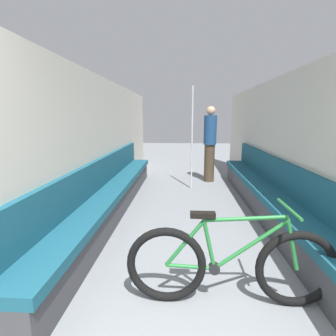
{
  "coord_description": "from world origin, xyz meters",
  "views": [
    {
      "loc": [
        -0.1,
        -0.65,
        1.55
      ],
      "look_at": [
        -0.31,
        2.89,
        0.85
      ],
      "focal_mm": 28.0,
      "sensor_mm": 36.0,
      "label": 1
    }
  ],
  "objects": [
    {
      "name": "passenger_standing",
      "position": [
        0.53,
        5.63,
        0.93
      ],
      "size": [
        0.3,
        0.3,
        1.79
      ],
      "rotation": [
        0.0,
        0.0,
        0.38
      ],
      "color": "#473828",
      "rests_on": "ground"
    },
    {
      "name": "grab_pole_near",
      "position": [
        0.08,
        4.94,
        1.06
      ],
      "size": [
        0.08,
        0.08,
        2.17
      ],
      "color": "gray",
      "rests_on": "ground"
    },
    {
      "name": "bench_seat_row_right",
      "position": [
        1.25,
        3.33,
        0.3
      ],
      "size": [
        0.43,
        5.26,
        0.9
      ],
      "color": "#3D3D42",
      "rests_on": "ground"
    },
    {
      "name": "bicycle",
      "position": [
        0.3,
        1.33,
        0.35
      ],
      "size": [
        1.72,
        0.46,
        0.86
      ],
      "rotation": [
        0.0,
        0.0,
        -0.23
      ],
      "color": "black",
      "rests_on": "ground"
    },
    {
      "name": "wall_left",
      "position": [
        -1.49,
        3.2,
        1.1
      ],
      "size": [
        0.1,
        9.6,
        2.19
      ],
      "primitive_type": "cube",
      "color": "beige",
      "rests_on": "ground"
    },
    {
      "name": "wall_right",
      "position": [
        1.49,
        3.2,
        1.1
      ],
      "size": [
        0.1,
        9.6,
        2.19
      ],
      "primitive_type": "cube",
      "color": "beige",
      "rests_on": "ground"
    },
    {
      "name": "bench_seat_row_left",
      "position": [
        -1.25,
        3.33,
        0.3
      ],
      "size": [
        0.43,
        5.26,
        0.9
      ],
      "color": "#3D3D42",
      "rests_on": "ground"
    }
  ]
}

